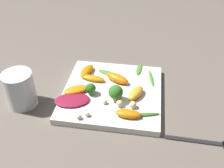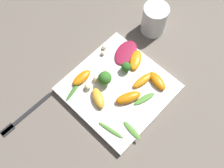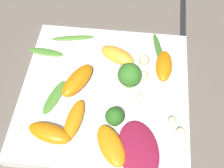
# 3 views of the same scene
# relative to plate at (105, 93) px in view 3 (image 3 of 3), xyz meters

# --- Properties ---
(ground_plane) EXTENTS (2.40, 2.40, 0.00)m
(ground_plane) POSITION_rel_plate_xyz_m (0.00, 0.00, -0.01)
(ground_plane) COLOR #6B6056
(plate) EXTENTS (0.27, 0.27, 0.02)m
(plate) POSITION_rel_plate_xyz_m (0.00, 0.00, 0.00)
(plate) COLOR white
(plate) RESTS_ON ground_plane
(fork) EXTENTS (0.17, 0.02, 0.01)m
(fork) POSITION_rel_plate_xyz_m (0.26, -0.14, -0.01)
(fork) COLOR #262628
(fork) RESTS_ON ground_plane
(radicchio_leaf_0) EXTENTS (0.11, 0.08, 0.01)m
(radicchio_leaf_0) POSITION_rel_plate_xyz_m (-0.10, -0.06, 0.01)
(radicchio_leaf_0) COLOR maroon
(radicchio_leaf_0) RESTS_ON plate
(orange_segment_0) EXTENTS (0.08, 0.03, 0.02)m
(orange_segment_0) POSITION_rel_plate_xyz_m (-0.06, 0.04, 0.02)
(orange_segment_0) COLOR orange
(orange_segment_0) RESTS_ON plate
(orange_segment_1) EXTENTS (0.04, 0.07, 0.02)m
(orange_segment_1) POSITION_rel_plate_xyz_m (-0.09, 0.07, 0.02)
(orange_segment_1) COLOR orange
(orange_segment_1) RESTS_ON plate
(orange_segment_2) EXTENTS (0.07, 0.03, 0.02)m
(orange_segment_2) POSITION_rel_plate_xyz_m (0.06, -0.10, 0.02)
(orange_segment_2) COLOR orange
(orange_segment_2) RESTS_ON plate
(orange_segment_3) EXTENTS (0.08, 0.06, 0.02)m
(orange_segment_3) POSITION_rel_plate_xyz_m (0.01, 0.05, 0.02)
(orange_segment_3) COLOR orange
(orange_segment_3) RESTS_ON plate
(orange_segment_4) EXTENTS (0.05, 0.07, 0.02)m
(orange_segment_4) POSITION_rel_plate_xyz_m (0.07, -0.01, 0.02)
(orange_segment_4) COLOR #FCAD33
(orange_segment_4) RESTS_ON plate
(orange_segment_5) EXTENTS (0.08, 0.06, 0.02)m
(orange_segment_5) POSITION_rel_plate_xyz_m (-0.10, -0.02, 0.02)
(orange_segment_5) COLOR orange
(orange_segment_5) RESTS_ON plate
(broccoli_floret_0) EXTENTS (0.03, 0.03, 0.03)m
(broccoli_floret_0) POSITION_rel_plate_xyz_m (-0.06, -0.02, 0.03)
(broccoli_floret_0) COLOR #7A9E51
(broccoli_floret_0) RESTS_ON plate
(broccoli_floret_1) EXTENTS (0.04, 0.04, 0.05)m
(broccoli_floret_1) POSITION_rel_plate_xyz_m (0.02, -0.04, 0.04)
(broccoli_floret_1) COLOR #84AD5B
(broccoli_floret_1) RESTS_ON plate
(arugula_sprig_0) EXTENTS (0.02, 0.07, 0.00)m
(arugula_sprig_0) POSITION_rel_plate_xyz_m (0.07, 0.11, 0.01)
(arugula_sprig_0) COLOR #518E33
(arugula_sprig_0) RESTS_ON plate
(arugula_sprig_1) EXTENTS (0.10, 0.03, 0.01)m
(arugula_sprig_1) POSITION_rel_plate_xyz_m (0.09, -0.09, 0.01)
(arugula_sprig_1) COLOR #3D7528
(arugula_sprig_1) RESTS_ON plate
(arugula_sprig_2) EXTENTS (0.07, 0.04, 0.01)m
(arugula_sprig_2) POSITION_rel_plate_xyz_m (-0.02, 0.08, 0.01)
(arugula_sprig_2) COLOR #518E33
(arugula_sprig_2) RESTS_ON plate
(arugula_sprig_3) EXTENTS (0.03, 0.08, 0.00)m
(arugula_sprig_3) POSITION_rel_plate_xyz_m (0.11, 0.07, 0.01)
(arugula_sprig_3) COLOR #518E33
(arugula_sprig_3) RESTS_ON plate
(macadamia_nut_0) EXTENTS (0.01, 0.01, 0.01)m
(macadamia_nut_0) POSITION_rel_plate_xyz_m (-0.05, -0.11, 0.02)
(macadamia_nut_0) COLOR beige
(macadamia_nut_0) RESTS_ON plate
(macadamia_nut_1) EXTENTS (0.01, 0.01, 0.01)m
(macadamia_nut_1) POSITION_rel_plate_xyz_m (-0.07, -0.12, 0.02)
(macadamia_nut_1) COLOR beige
(macadamia_nut_1) RESTS_ON plate
(macadamia_nut_2) EXTENTS (0.02, 0.02, 0.02)m
(macadamia_nut_2) POSITION_rel_plate_xyz_m (0.03, -0.06, 0.02)
(macadamia_nut_2) COLOR beige
(macadamia_nut_2) RESTS_ON plate
(macadamia_nut_3) EXTENTS (0.02, 0.02, 0.02)m
(macadamia_nut_3) POSITION_rel_plate_xyz_m (0.06, -0.06, 0.02)
(macadamia_nut_3) COLOR beige
(macadamia_nut_3) RESTS_ON plate
(macadamia_nut_4) EXTENTS (0.01, 0.01, 0.01)m
(macadamia_nut_4) POSITION_rel_plate_xyz_m (-0.01, -0.06, 0.02)
(macadamia_nut_4) COLOR beige
(macadamia_nut_4) RESTS_ON plate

